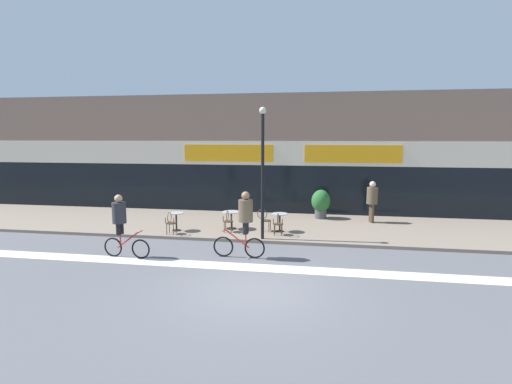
{
  "coord_description": "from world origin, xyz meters",
  "views": [
    {
      "loc": [
        1.72,
        -9.73,
        3.94
      ],
      "look_at": [
        -1.0,
        6.22,
        1.69
      ],
      "focal_mm": 28.0,
      "sensor_mm": 36.0,
      "label": 1
    }
  ],
  "objects": [
    {
      "name": "ground_plane",
      "position": [
        0.0,
        0.0,
        0.0
      ],
      "size": [
        120.0,
        120.0,
        0.0
      ],
      "primitive_type": "plane",
      "color": "#5B5B60"
    },
    {
      "name": "bistro_table_1",
      "position": [
        -2.03,
        6.16,
        0.65
      ],
      "size": [
        0.77,
        0.77,
        0.73
      ],
      "color": "black",
      "rests_on": "sidewalk_slab"
    },
    {
      "name": "pedestrian_near_end",
      "position": [
        3.88,
        8.45,
        1.22
      ],
      "size": [
        0.58,
        0.58,
        1.86
      ],
      "rotation": [
        0.0,
        0.0,
        0.25
      ],
      "color": "#4C3D2D",
      "rests_on": "sidewalk_slab"
    },
    {
      "name": "planter_pot",
      "position": [
        1.62,
        8.99,
        0.86
      ],
      "size": [
        0.87,
        0.87,
        1.35
      ],
      "color": "#4C4C51",
      "rests_on": "sidewalk_slab"
    },
    {
      "name": "lamp_post",
      "position": [
        -0.5,
        4.76,
        2.96
      ],
      "size": [
        0.26,
        0.26,
        4.88
      ],
      "color": "black",
      "rests_on": "sidewalk_slab"
    },
    {
      "name": "cafe_chair_1_near",
      "position": [
        -2.02,
        5.54,
        0.64
      ],
      "size": [
        0.42,
        0.58,
        0.9
      ],
      "rotation": [
        0.0,
        0.0,
        1.62
      ],
      "color": "#4C3823",
      "rests_on": "sidewalk_slab"
    },
    {
      "name": "cyclist_1",
      "position": [
        -4.75,
        2.07,
        1.24
      ],
      "size": [
        1.64,
        0.51,
        2.08
      ],
      "rotation": [
        0.0,
        0.0,
        -0.05
      ],
      "color": "black",
      "rests_on": "ground"
    },
    {
      "name": "sidewalk_slab",
      "position": [
        0.0,
        7.25,
        0.06
      ],
      "size": [
        40.0,
        5.5,
        0.12
      ],
      "primitive_type": "cube",
      "color": "gray",
      "rests_on": "ground"
    },
    {
      "name": "storefront_facade",
      "position": [
        0.0,
        11.97,
        3.01
      ],
      "size": [
        40.0,
        4.06,
        6.05
      ],
      "color": "#7F6656",
      "rests_on": "ground"
    },
    {
      "name": "cafe_chair_2_near",
      "position": [
        0.02,
        5.38,
        0.64
      ],
      "size": [
        0.41,
        0.58,
        0.9
      ],
      "rotation": [
        0.0,
        0.0,
        1.6
      ],
      "color": "#4C3823",
      "rests_on": "sidewalk_slab"
    },
    {
      "name": "bistro_table_0",
      "position": [
        -4.17,
        5.46,
        0.65
      ],
      "size": [
        0.64,
        0.64,
        0.75
      ],
      "color": "black",
      "rests_on": "sidewalk_slab"
    },
    {
      "name": "bike_lane_stripe",
      "position": [
        0.0,
        1.76,
        0.0
      ],
      "size": [
        36.0,
        0.7,
        0.01
      ],
      "primitive_type": "cube",
      "color": "silver",
      "rests_on": "ground"
    },
    {
      "name": "cafe_chair_2_side",
      "position": [
        -0.61,
        6.01,
        0.64
      ],
      "size": [
        0.59,
        0.43,
        0.9
      ],
      "rotation": [
        0.0,
        0.0,
        -0.08
      ],
      "color": "#4C3823",
      "rests_on": "sidewalk_slab"
    },
    {
      "name": "cafe_chair_0_near",
      "position": [
        -4.17,
        4.84,
        0.64
      ],
      "size": [
        0.4,
        0.58,
        0.9
      ],
      "rotation": [
        0.0,
        0.0,
        1.58
      ],
      "color": "#4C3823",
      "rests_on": "sidewalk_slab"
    },
    {
      "name": "bistro_table_2",
      "position": [
        0.02,
        6.0,
        0.65
      ],
      "size": [
        0.65,
        0.65,
        0.75
      ],
      "color": "black",
      "rests_on": "sidewalk_slab"
    },
    {
      "name": "cyclist_0",
      "position": [
        -0.78,
        2.69,
        1.3
      ],
      "size": [
        1.73,
        0.48,
        2.19
      ],
      "rotation": [
        0.0,
        0.0,
        3.13
      ],
      "color": "black",
      "rests_on": "ground"
    }
  ]
}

